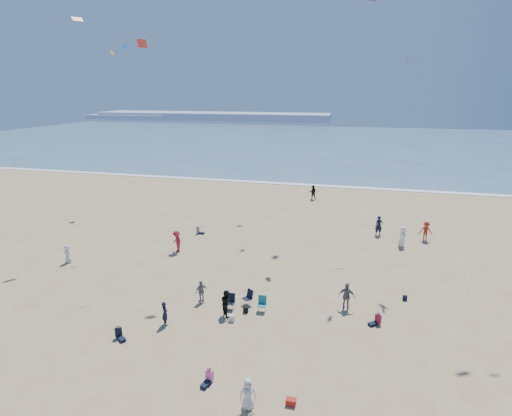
# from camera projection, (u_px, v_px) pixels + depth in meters

# --- Properties ---
(ocean) EXTENTS (220.00, 100.00, 0.06)m
(ocean) POSITION_uv_depth(u_px,v_px,m) (329.00, 143.00, 104.91)
(ocean) COLOR #476B84
(ocean) RESTS_ON ground
(surf_line) EXTENTS (220.00, 1.20, 0.08)m
(surf_line) POSITION_uv_depth(u_px,v_px,m) (304.00, 185.00, 58.40)
(surf_line) COLOR white
(surf_line) RESTS_ON ground
(headland_far) EXTENTS (110.00, 20.00, 3.20)m
(headland_far) POSITION_uv_depth(u_px,v_px,m) (212.00, 116.00, 188.22)
(headland_far) COLOR #7A8EA8
(headland_far) RESTS_ON ground
(headland_near) EXTENTS (40.00, 14.00, 2.00)m
(headland_near) POSITION_uv_depth(u_px,v_px,m) (131.00, 117.00, 193.08)
(headland_near) COLOR #7A8EA8
(headland_near) RESTS_ON ground
(standing_flyers) EXTENTS (30.20, 42.49, 1.91)m
(standing_flyers) POSITION_uv_depth(u_px,v_px,m) (308.00, 260.00, 30.48)
(standing_flyers) COLOR white
(standing_flyers) RESTS_ON ground
(seated_group) EXTENTS (17.17, 27.52, 0.84)m
(seated_group) POSITION_uv_depth(u_px,v_px,m) (208.00, 323.00, 23.06)
(seated_group) COLOR silver
(seated_group) RESTS_ON ground
(chair_cluster) EXTENTS (2.63, 1.53, 1.00)m
(chair_cluster) POSITION_uv_depth(u_px,v_px,m) (246.00, 301.00, 25.25)
(chair_cluster) COLOR black
(chair_cluster) RESTS_ON ground
(white_tote) EXTENTS (0.35, 0.20, 0.40)m
(white_tote) POSITION_uv_depth(u_px,v_px,m) (232.00, 318.00, 23.94)
(white_tote) COLOR silver
(white_tote) RESTS_ON ground
(black_backpack) EXTENTS (0.30, 0.22, 0.38)m
(black_backpack) POSITION_uv_depth(u_px,v_px,m) (246.00, 310.00, 24.90)
(black_backpack) COLOR black
(black_backpack) RESTS_ON ground
(cooler) EXTENTS (0.45, 0.30, 0.30)m
(cooler) POSITION_uv_depth(u_px,v_px,m) (291.00, 402.00, 17.59)
(cooler) COLOR #B02319
(cooler) RESTS_ON ground
(navy_bag) EXTENTS (0.28, 0.18, 0.34)m
(navy_bag) POSITION_uv_depth(u_px,v_px,m) (405.00, 298.00, 26.35)
(navy_bag) COLOR black
(navy_bag) RESTS_ON ground
(kites_aloft) EXTENTS (44.77, 42.29, 26.69)m
(kites_aloft) POSITION_uv_depth(u_px,v_px,m) (402.00, 47.00, 22.46)
(kites_aloft) COLOR #25971C
(kites_aloft) RESTS_ON ground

